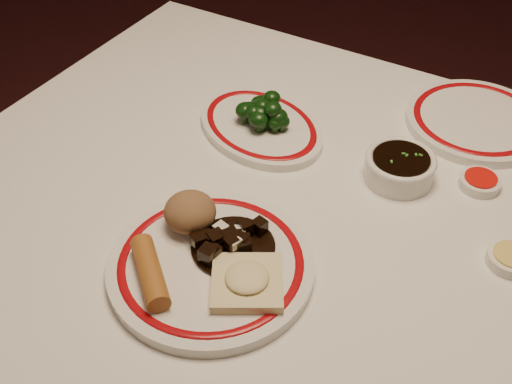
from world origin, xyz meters
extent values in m
cube|color=white|center=(0.00, 0.00, 0.73)|extent=(1.20, 0.90, 0.04)
cylinder|color=black|center=(-0.54, 0.39, 0.35)|extent=(0.06, 0.06, 0.71)
cylinder|color=white|center=(-0.07, -0.18, 0.76)|extent=(0.31, 0.31, 0.02)
torus|color=#99070D|center=(-0.07, -0.18, 0.77)|extent=(0.27, 0.27, 0.00)
ellipsoid|color=#876040|center=(-0.13, -0.14, 0.79)|extent=(0.07, 0.07, 0.05)
cylinder|color=#AB6A2A|center=(-0.12, -0.25, 0.78)|extent=(0.11, 0.10, 0.03)
cube|color=beige|center=(-0.01, -0.19, 0.78)|extent=(0.12, 0.12, 0.01)
ellipsoid|color=beige|center=(-0.01, -0.19, 0.79)|extent=(0.06, 0.06, 0.02)
cylinder|color=black|center=(-0.06, -0.15, 0.77)|extent=(0.12, 0.12, 0.00)
cube|color=black|center=(-0.08, -0.14, 0.78)|extent=(0.02, 0.02, 0.02)
cube|color=black|center=(-0.04, -0.10, 0.78)|extent=(0.02, 0.02, 0.02)
cube|color=black|center=(-0.08, -0.16, 0.78)|extent=(0.03, 0.03, 0.02)
cube|color=black|center=(-0.07, -0.18, 0.78)|extent=(0.02, 0.02, 0.02)
cube|color=black|center=(-0.05, -0.14, 0.79)|extent=(0.02, 0.02, 0.02)
cube|color=black|center=(-0.04, -0.14, 0.78)|extent=(0.03, 0.03, 0.02)
cube|color=black|center=(-0.09, -0.16, 0.78)|extent=(0.02, 0.02, 0.02)
cube|color=black|center=(-0.06, -0.14, 0.78)|extent=(0.03, 0.03, 0.02)
cube|color=black|center=(-0.05, -0.16, 0.79)|extent=(0.02, 0.02, 0.02)
cube|color=black|center=(-0.05, -0.12, 0.79)|extent=(0.02, 0.02, 0.02)
cube|color=black|center=(-0.06, -0.15, 0.79)|extent=(0.03, 0.03, 0.02)
cube|color=black|center=(-0.10, -0.17, 0.78)|extent=(0.03, 0.03, 0.02)
cube|color=black|center=(-0.07, -0.18, 0.78)|extent=(0.02, 0.02, 0.02)
cube|color=black|center=(-0.08, -0.16, 0.78)|extent=(0.02, 0.02, 0.02)
cube|color=black|center=(-0.07, -0.18, 0.78)|extent=(0.02, 0.02, 0.02)
cube|color=beige|center=(-0.08, -0.14, 0.79)|extent=(0.02, 0.02, 0.01)
cube|color=beige|center=(-0.05, -0.15, 0.79)|extent=(0.02, 0.02, 0.01)
cube|color=beige|center=(-0.06, -0.13, 0.78)|extent=(0.02, 0.02, 0.01)
torus|color=#99070D|center=(-0.17, 0.13, 0.77)|extent=(0.28, 0.28, 0.00)
cylinder|color=#23471C|center=(-0.13, 0.13, 0.77)|extent=(0.01, 0.01, 0.01)
ellipsoid|color=black|center=(-0.13, 0.13, 0.78)|extent=(0.03, 0.03, 0.02)
cylinder|color=#23471C|center=(-0.14, 0.13, 0.77)|extent=(0.01, 0.01, 0.01)
ellipsoid|color=black|center=(-0.14, 0.13, 0.79)|extent=(0.03, 0.03, 0.03)
cylinder|color=#23471C|center=(-0.14, 0.12, 0.77)|extent=(0.01, 0.01, 0.01)
ellipsoid|color=black|center=(-0.14, 0.12, 0.78)|extent=(0.03, 0.03, 0.02)
cylinder|color=#23471C|center=(-0.18, 0.13, 0.77)|extent=(0.01, 0.01, 0.02)
ellipsoid|color=black|center=(-0.18, 0.13, 0.79)|extent=(0.03, 0.03, 0.02)
cylinder|color=#23471C|center=(-0.17, 0.13, 0.77)|extent=(0.01, 0.01, 0.01)
ellipsoid|color=black|center=(-0.17, 0.13, 0.79)|extent=(0.04, 0.04, 0.03)
cylinder|color=#23471C|center=(-0.19, 0.15, 0.77)|extent=(0.01, 0.01, 0.01)
ellipsoid|color=black|center=(-0.19, 0.15, 0.78)|extent=(0.03, 0.03, 0.03)
cylinder|color=#23471C|center=(-0.16, 0.11, 0.77)|extent=(0.01, 0.01, 0.01)
ellipsoid|color=black|center=(-0.16, 0.11, 0.78)|extent=(0.03, 0.03, 0.02)
cylinder|color=#23471C|center=(-0.17, 0.16, 0.77)|extent=(0.01, 0.01, 0.01)
ellipsoid|color=black|center=(-0.17, 0.16, 0.79)|extent=(0.04, 0.04, 0.03)
cylinder|color=#23471C|center=(-0.17, 0.12, 0.77)|extent=(0.01, 0.01, 0.02)
ellipsoid|color=black|center=(-0.17, 0.12, 0.79)|extent=(0.04, 0.04, 0.03)
cylinder|color=#23471C|center=(-0.19, 0.16, 0.77)|extent=(0.01, 0.01, 0.01)
ellipsoid|color=black|center=(-0.19, 0.16, 0.78)|extent=(0.03, 0.03, 0.02)
cylinder|color=#23471C|center=(-0.19, 0.12, 0.77)|extent=(0.01, 0.01, 0.02)
ellipsoid|color=black|center=(-0.19, 0.12, 0.79)|extent=(0.03, 0.03, 0.03)
cylinder|color=#23471C|center=(-0.17, 0.13, 0.77)|extent=(0.01, 0.01, 0.01)
ellipsoid|color=black|center=(-0.17, 0.13, 0.79)|extent=(0.03, 0.03, 0.03)
cylinder|color=#23471C|center=(-0.16, 0.11, 0.77)|extent=(0.01, 0.01, 0.01)
ellipsoid|color=black|center=(-0.16, 0.11, 0.79)|extent=(0.03, 0.03, 0.03)
cylinder|color=#23471C|center=(-0.20, 0.12, 0.77)|extent=(0.01, 0.01, 0.01)
ellipsoid|color=black|center=(-0.20, 0.12, 0.79)|extent=(0.03, 0.03, 0.03)
cylinder|color=#23471C|center=(-0.18, 0.13, 0.77)|extent=(0.01, 0.01, 0.01)
ellipsoid|color=black|center=(-0.18, 0.13, 0.79)|extent=(0.04, 0.04, 0.03)
ellipsoid|color=black|center=(-0.17, 0.13, 0.80)|extent=(0.03, 0.03, 0.02)
ellipsoid|color=black|center=(-0.18, 0.11, 0.79)|extent=(0.03, 0.03, 0.02)
ellipsoid|color=black|center=(-0.15, 0.12, 0.80)|extent=(0.03, 0.03, 0.03)
ellipsoid|color=black|center=(-0.17, 0.16, 0.80)|extent=(0.03, 0.03, 0.02)
ellipsoid|color=black|center=(-0.16, 0.12, 0.79)|extent=(0.03, 0.03, 0.02)
cylinder|color=white|center=(0.08, 0.13, 0.77)|extent=(0.11, 0.11, 0.04)
cylinder|color=black|center=(0.08, 0.13, 0.79)|extent=(0.09, 0.09, 0.00)
cylinder|color=white|center=(0.19, 0.17, 0.76)|extent=(0.06, 0.06, 0.02)
cylinder|color=red|center=(0.19, 0.17, 0.77)|extent=(0.05, 0.05, 0.00)
cylinder|color=white|center=(0.27, 0.04, 0.76)|extent=(0.06, 0.06, 0.02)
cylinder|color=#E7C95F|center=(0.27, 0.04, 0.77)|extent=(0.05, 0.05, 0.00)
cylinder|color=white|center=(0.14, 0.33, 0.76)|extent=(0.27, 0.27, 0.02)
torus|color=#99070D|center=(0.14, 0.33, 0.77)|extent=(0.24, 0.24, 0.00)
camera|label=1|loc=(0.27, -0.65, 1.41)|focal=45.00mm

